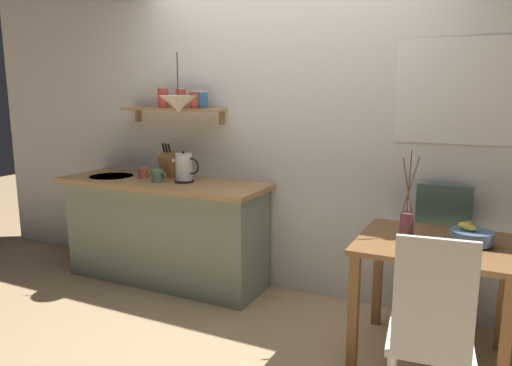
{
  "coord_description": "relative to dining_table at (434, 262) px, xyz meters",
  "views": [
    {
      "loc": [
        1.44,
        -2.92,
        1.62
      ],
      "look_at": [
        -0.1,
        0.25,
        0.95
      ],
      "focal_mm": 33.83,
      "sensor_mm": 36.0,
      "label": 1
    }
  ],
  "objects": [
    {
      "name": "pendant_lamp",
      "position": [
        -1.95,
        0.23,
        0.9
      ],
      "size": [
        0.3,
        0.3,
        0.45
      ],
      "color": "black"
    },
    {
      "name": "twig_vase",
      "position": [
        -0.17,
        -0.0,
        0.22
      ],
      "size": [
        0.1,
        0.08,
        0.53
      ],
      "color": "brown",
      "rests_on": "dining_table"
    },
    {
      "name": "back_wall",
      "position": [
        -1.0,
        0.67,
        0.72
      ],
      "size": [
        6.8,
        0.11,
        2.7
      ],
      "color": "white",
      "rests_on": "ground_plane"
    },
    {
      "name": "knife_block",
      "position": [
        -2.24,
        0.46,
        0.38
      ],
      "size": [
        0.1,
        0.17,
        0.3
      ],
      "color": "#9E6B3D",
      "rests_on": "kitchen_counter"
    },
    {
      "name": "kitchen_counter",
      "position": [
        -2.21,
        0.34,
        -0.18
      ],
      "size": [
        1.83,
        0.63,
        0.89
      ],
      "color": "gray",
      "rests_on": "ground_plane"
    },
    {
      "name": "dining_chair_near",
      "position": [
        0.06,
        -0.7,
        -0.08
      ],
      "size": [
        0.43,
        0.47,
        1.01
      ],
      "color": "white",
      "rests_on": "ground_plane"
    },
    {
      "name": "fruit_bowl",
      "position": [
        0.19,
        0.03,
        0.18
      ],
      "size": [
        0.24,
        0.24,
        0.13
      ],
      "color": "#51759E",
      "rests_on": "dining_table"
    },
    {
      "name": "coffee_mug_by_sink",
      "position": [
        -2.42,
        0.35,
        0.31
      ],
      "size": [
        0.12,
        0.08,
        0.09
      ],
      "color": "#C6664C",
      "rests_on": "kitchen_counter"
    },
    {
      "name": "wall_shelf",
      "position": [
        -2.14,
        0.51,
        0.89
      ],
      "size": [
        0.97,
        0.2,
        0.31
      ],
      "color": "tan"
    },
    {
      "name": "coffee_mug_spare",
      "position": [
        -2.19,
        0.25,
        0.31
      ],
      "size": [
        0.13,
        0.09,
        0.1
      ],
      "color": "slate",
      "rests_on": "kitchen_counter"
    },
    {
      "name": "ground_plane",
      "position": [
        -1.21,
        0.02,
        -0.63
      ],
      "size": [
        14.0,
        14.0,
        0.0
      ],
      "primitive_type": "plane",
      "color": "tan"
    },
    {
      "name": "electric_kettle",
      "position": [
        -1.99,
        0.34,
        0.38
      ],
      "size": [
        0.25,
        0.16,
        0.26
      ],
      "color": "black",
      "rests_on": "kitchen_counter"
    },
    {
      "name": "dining_chair_far",
      "position": [
        -0.01,
        0.45,
        -0.09
      ],
      "size": [
        0.43,
        0.43,
        0.99
      ],
      "color": "#4C6B5B",
      "rests_on": "ground_plane"
    },
    {
      "name": "dining_table",
      "position": [
        0.0,
        0.0,
        0.0
      ],
      "size": [
        0.88,
        0.77,
        0.75
      ],
      "color": "brown",
      "rests_on": "ground_plane"
    }
  ]
}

